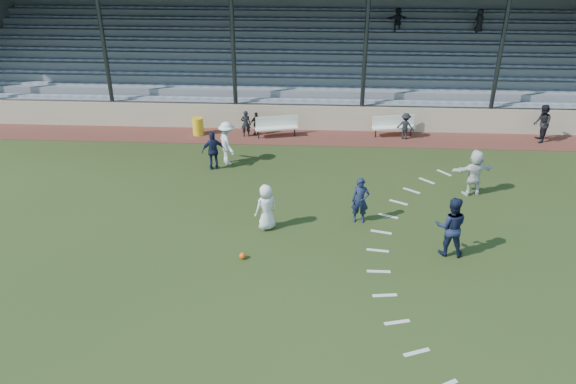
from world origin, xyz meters
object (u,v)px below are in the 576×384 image
object	(u,v)px
trash_bin	(198,126)
player_navy_lead	(360,201)
bench_right	(394,124)
bench_left	(277,125)
player_white_lead	(266,207)
football	(243,256)
official	(542,124)

from	to	relation	value
trash_bin	player_navy_lead	bearing A→B (deg)	-47.15
bench_right	player_navy_lead	world-z (taller)	player_navy_lead
bench_left	trash_bin	xyz separation A→B (m)	(-3.70, 0.01, -0.16)
player_white_lead	football	bearing A→B (deg)	38.34
football	player_white_lead	bearing A→B (deg)	72.64
player_navy_lead	official	size ratio (longest dim) A/B	0.94
bench_right	trash_bin	size ratio (longest dim) A/B	2.50
bench_left	football	world-z (taller)	bench_left
bench_right	player_navy_lead	xyz separation A→B (m)	(-2.04, -8.02, 0.23)
bench_right	player_white_lead	distance (m)	10.07
trash_bin	player_navy_lead	size ratio (longest dim) A/B	0.50
bench_left	official	world-z (taller)	official
football	bench_left	bearing A→B (deg)	88.10
trash_bin	football	xyz separation A→B (m)	(3.37, -10.12, -0.33)
player_navy_lead	official	distance (m)	11.51
trash_bin	player_white_lead	distance (m)	9.16
bench_left	football	bearing A→B (deg)	-105.21
player_white_lead	official	distance (m)	14.36
trash_bin	official	distance (m)	15.72
trash_bin	official	bearing A→B (deg)	-0.05
player_white_lead	player_navy_lead	bearing A→B (deg)	156.70
bench_right	bench_left	bearing A→B (deg)	174.02
football	official	distance (m)	15.97
bench_right	player_white_lead	bearing A→B (deg)	-131.03
bench_right	official	distance (m)	6.60
trash_bin	player_navy_lead	distance (m)	10.44
football	player_navy_lead	xyz separation A→B (m)	(3.73, 2.47, 0.71)
official	player_white_lead	bearing A→B (deg)	-48.61
player_white_lead	official	size ratio (longest dim) A/B	0.93
bench_left	bench_right	size ratio (longest dim) A/B	1.00
player_navy_lead	player_white_lead	bearing A→B (deg)	-167.77
player_white_lead	player_navy_lead	size ratio (longest dim) A/B	0.99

